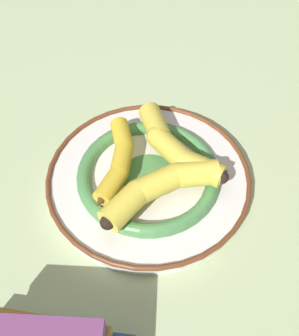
{
  "coord_description": "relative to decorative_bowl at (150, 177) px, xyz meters",
  "views": [
    {
      "loc": [
        -0.05,
        0.41,
        0.52
      ],
      "look_at": [
        -0.0,
        0.02,
        0.04
      ],
      "focal_mm": 42.0,
      "sensor_mm": 36.0,
      "label": 1
    }
  ],
  "objects": [
    {
      "name": "decorative_bowl",
      "position": [
        0.0,
        0.0,
        0.0
      ],
      "size": [
        0.33,
        0.33,
        0.04
      ],
      "color": "white",
      "rests_on": "ground_plane"
    },
    {
      "name": "banana_b",
      "position": [
        -0.02,
        0.04,
        0.04
      ],
      "size": [
        0.19,
        0.14,
        0.04
      ],
      "rotation": [
        0.0,
        0.0,
        0.62
      ],
      "color": "yellow",
      "rests_on": "decorative_bowl"
    },
    {
      "name": "banana_c",
      "position": [
        0.05,
        0.0,
        0.03
      ],
      "size": [
        0.05,
        0.18,
        0.03
      ],
      "rotation": [
        0.0,
        0.0,
        -1.57
      ],
      "color": "gold",
      "rests_on": "decorative_bowl"
    },
    {
      "name": "ground_plane",
      "position": [
        0.0,
        -0.02,
        -0.02
      ],
      "size": [
        2.8,
        2.8,
        0.0
      ],
      "primitive_type": "plane",
      "color": "#B2C693"
    },
    {
      "name": "banana_a",
      "position": [
        -0.03,
        -0.04,
        0.04
      ],
      "size": [
        0.16,
        0.17,
        0.04
      ],
      "rotation": [
        0.0,
        0.0,
        2.35
      ],
      "color": "gold",
      "rests_on": "decorative_bowl"
    }
  ]
}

